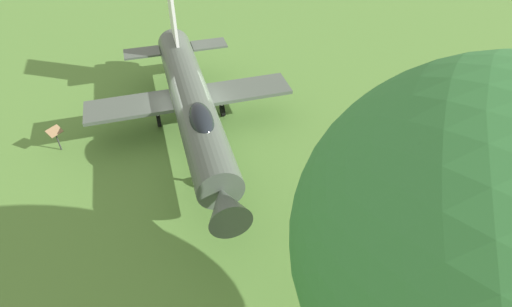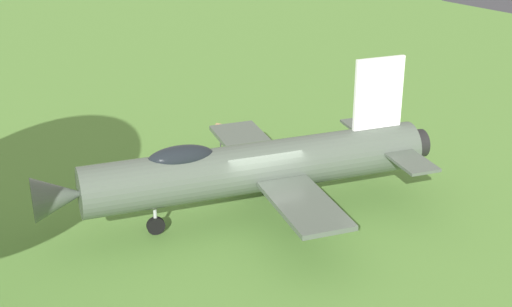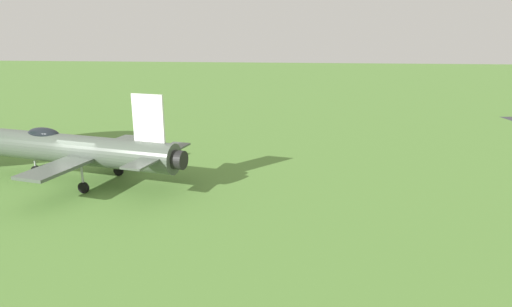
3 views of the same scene
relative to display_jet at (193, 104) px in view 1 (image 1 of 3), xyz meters
name	(u,v)px [view 1 (image 1 of 3)]	position (x,y,z in m)	size (l,w,h in m)	color
ground_plane	(196,134)	(0.37, -0.08, -1.90)	(200.00, 200.00, 0.00)	#568438
display_jet	(193,104)	(0.00, 0.00, 0.00)	(13.56, 9.31, 5.21)	#4C564C
shade_tree	(503,240)	(-12.55, -1.01, 4.18)	(7.04, 7.33, 9.14)	brown
info_plaque	(56,134)	(2.17, 5.59, -1.05)	(0.63, 0.72, 1.14)	#333333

